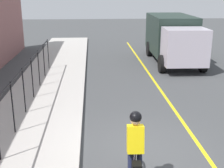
% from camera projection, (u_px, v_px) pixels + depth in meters
% --- Properties ---
extents(ground_plane, '(80.00, 80.00, 0.00)m').
position_uv_depth(ground_plane, '(144.00, 149.00, 8.52)').
color(ground_plane, '#414244').
extents(lane_line_centre, '(36.00, 0.12, 0.01)m').
position_uv_depth(lane_line_centre, '(200.00, 147.00, 8.62)').
color(lane_line_centre, yellow).
rests_on(lane_line_centre, ground).
extents(sidewalk, '(40.00, 3.20, 0.15)m').
position_uv_depth(sidewalk, '(22.00, 150.00, 8.28)').
color(sidewalk, '#AFAAA3').
rests_on(sidewalk, ground).
extents(iron_fence, '(15.75, 0.04, 1.60)m').
position_uv_depth(iron_fence, '(12.00, 96.00, 8.84)').
color(iron_fence, black).
rests_on(iron_fence, sidewalk).
extents(cyclist_lead, '(1.71, 0.37, 1.83)m').
position_uv_depth(cyclist_lead, '(135.00, 151.00, 6.62)').
color(cyclist_lead, black).
rests_on(cyclist_lead, ground).
extents(box_truck_background, '(6.77, 2.69, 2.78)m').
position_uv_depth(box_truck_background, '(173.00, 37.00, 18.36)').
color(box_truck_background, '#212F29').
rests_on(box_truck_background, ground).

